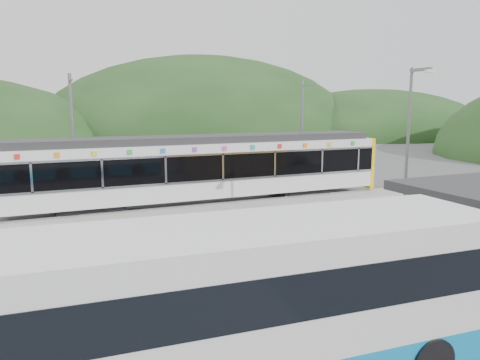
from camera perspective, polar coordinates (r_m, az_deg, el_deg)
name	(u,v)px	position (r m, az deg, el deg)	size (l,w,h in m)	color
ground	(263,230)	(20.42, 2.81, -6.13)	(120.00, 120.00, 0.00)	#4C4C4F
hills	(317,197)	(27.90, 9.42, -2.08)	(146.00, 149.00, 26.00)	#1E3D19
platform	(234,211)	(23.30, -0.79, -3.81)	(26.00, 3.20, 0.30)	#9E9E99
yellow_line	(244,214)	(22.10, 0.51, -4.12)	(26.00, 0.10, 0.01)	yellow
train	(205,167)	(25.24, -4.35, 1.59)	(20.44, 3.01, 3.74)	black
catenary_mast_west	(73,138)	(26.32, -19.69, 4.86)	(0.18, 1.80, 7.00)	slate
catenary_mast_east	(302,132)	(30.63, 7.55, 5.85)	(0.18, 1.80, 7.00)	slate
bus	(213,314)	(9.08, -3.26, -16.01)	(11.80, 3.33, 3.18)	#0C83C1
lamp_post	(410,138)	(20.06, 20.06, 4.82)	(0.36, 1.19, 6.84)	slate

